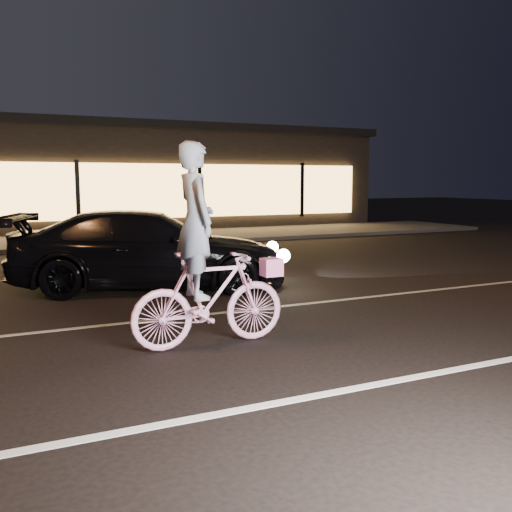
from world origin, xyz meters
TOP-DOWN VIEW (x-y plane):
  - ground at (0.00, 0.00)m, footprint 90.00×90.00m
  - lane_stripe_near at (0.00, -1.50)m, footprint 60.00×0.12m
  - lane_stripe_far at (0.00, 2.00)m, footprint 60.00×0.10m
  - sidewalk at (0.00, 13.00)m, footprint 30.00×4.00m
  - storefront at (0.00, 18.97)m, footprint 25.40×8.42m
  - cyclist at (-0.61, 0.46)m, footprint 1.95×0.67m
  - sedan at (-0.24, 4.40)m, footprint 5.37×3.50m

SIDE VIEW (x-z plane):
  - ground at x=0.00m, z-range 0.00..0.00m
  - lane_stripe_near at x=0.00m, z-range 0.00..0.01m
  - lane_stripe_far at x=0.00m, z-range 0.00..0.01m
  - sidewalk at x=0.00m, z-range 0.00..0.12m
  - sedan at x=-0.24m, z-range 0.00..1.45m
  - cyclist at x=-0.61m, z-range -0.35..2.10m
  - storefront at x=0.00m, z-range 0.05..4.25m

